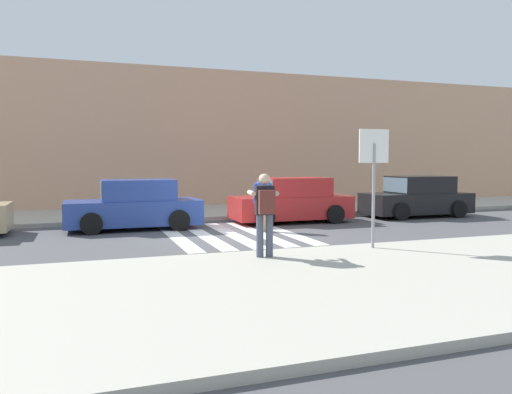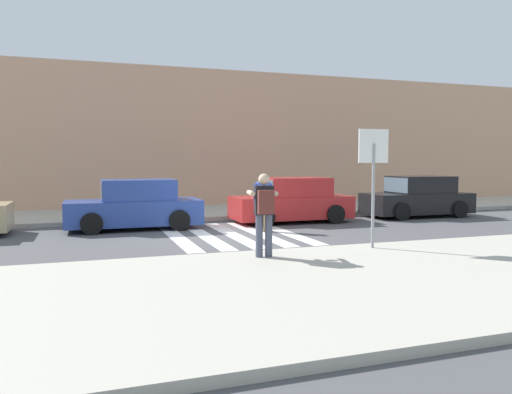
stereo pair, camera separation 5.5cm
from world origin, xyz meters
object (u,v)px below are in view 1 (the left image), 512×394
Objects in this scene: parked_car_blue at (135,206)px; parked_car_red at (292,201)px; stop_sign at (374,161)px; photographer_with_backpack at (265,208)px; parked_car_black at (417,198)px; pedestrian_crossing at (263,199)px.

parked_car_red is (5.33, 0.00, 0.00)m from parked_car_blue.
parked_car_red is at bearing 84.23° from stop_sign.
photographer_with_backpack is 0.42× the size of parked_car_red.
stop_sign is 7.79m from parked_car_blue.
stop_sign reaches higher than parked_car_black.
photographer_with_backpack is at bearing -109.64° from pedestrian_crossing.
photographer_with_backpack is at bearing -72.49° from parked_car_blue.
pedestrian_crossing reaches higher than parked_car_red.
pedestrian_crossing reaches higher than parked_car_black.
stop_sign reaches higher than parked_car_blue.
pedestrian_crossing is at bearing -26.42° from parked_car_blue.
parked_car_blue is 1.00× the size of parked_car_black.
photographer_with_backpack is at bearing -143.60° from parked_car_black.
photographer_with_backpack is 6.62m from parked_car_blue.
pedestrian_crossing is at bearing 104.74° from stop_sign.
stop_sign reaches higher than pedestrian_crossing.
stop_sign is at bearing -133.89° from parked_car_black.
stop_sign is 8.50m from parked_car_black.
parked_car_blue is at bearing 180.00° from parked_car_red.
parked_car_black is at bearing 0.00° from parked_car_red.
photographer_with_backpack reaches higher than parked_car_blue.
photographer_with_backpack reaches higher than parked_car_red.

